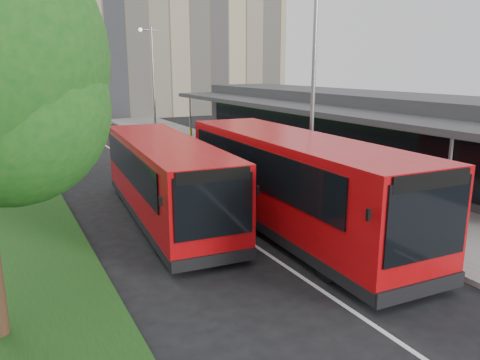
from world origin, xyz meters
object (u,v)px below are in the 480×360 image
Objects in this scene: lamp_post_far at (152,75)px; bus_second at (165,179)px; bus_main at (293,184)px; litter_bin at (230,152)px; bollard at (191,135)px; car_near at (88,114)px; car_far at (44,110)px; lamp_post_near at (311,83)px.

bus_second is at bearing -106.32° from lamp_post_far.
bus_main is 12.05m from litter_bin.
bus_main is 18.68m from bollard.
lamp_post_far reaches higher than car_near.
lamp_post_far is 2.20× the size of car_far.
bus_main is 44.97m from car_far.
bus_second reaches higher than car_near.
litter_bin is (1.01, -10.93, -4.16)m from lamp_post_far.
lamp_post_near reaches higher than bus_second.
lamp_post_near is at bearing -3.09° from bus_second.
litter_bin is (3.38, 11.51, -1.07)m from bus_main.
bollard is 0.28× the size of car_far.
lamp_post_near is 20.00m from lamp_post_far.
car_near is (0.34, 38.86, -1.09)m from bus_main.
lamp_post_near reaches higher than bus_main.
lamp_post_near is 0.71× the size of bus_main.
car_near is (-2.03, 16.42, -4.18)m from lamp_post_far.
bollard is at bearing 85.14° from lamp_post_near.
bus_second reaches higher than bollard.
bus_main reaches higher than bus_second.
lamp_post_far is 23.48m from car_far.
lamp_post_far is at bearing 107.90° from bollard.
lamp_post_near is 7.90× the size of bollard.
litter_bin is at bearing -92.83° from bollard.
lamp_post_far is 5.97m from bollard.
bollard reaches higher than car_near.
lamp_post_near reaches higher than bollard.
bollard is at bearing 80.84° from bus_main.
lamp_post_near is 2.20× the size of car_far.
car_far reaches higher than bollard.
bollard is 27.49m from car_far.
car_far is at bearing 116.55° from car_near.
car_far is (-7.10, 26.55, -0.06)m from bollard.
lamp_post_far is 7.90× the size of bollard.
lamp_post_near is 36.71m from car_near.
lamp_post_near reaches higher than car_near.
bus_second is 3.26× the size of car_near.
car_far is (-0.11, 41.65, -0.86)m from bus_second.
car_near is at bearing 88.60° from bus_second.
litter_bin is at bearing -84.71° from lamp_post_far.
litter_bin is (6.65, 8.33, -0.91)m from bus_second.
car_near is at bearing 97.06° from lamp_post_far.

